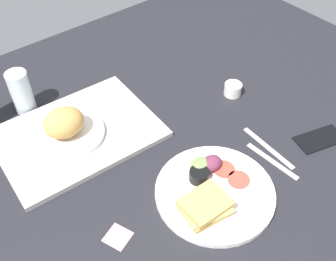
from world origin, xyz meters
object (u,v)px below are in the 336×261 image
(cell_phone, at_px, (320,139))
(plate_with_salad, at_px, (212,191))
(fork, at_px, (272,161))
(serving_tray, at_px, (78,134))
(drinking_glass, at_px, (21,92))
(knife, at_px, (268,147))
(bread_plate_near, at_px, (66,127))
(espresso_cup, at_px, (233,89))
(sticky_note, at_px, (118,237))

(cell_phone, bearing_deg, plate_with_salad, -172.21)
(fork, bearing_deg, serving_tray, 37.71)
(drinking_glass, xyz_separation_m, knife, (0.46, -0.59, -0.07))
(bread_plate_near, bearing_deg, fork, -47.27)
(serving_tray, xyz_separation_m, espresso_cup, (0.49, -0.15, 0.01))
(drinking_glass, height_order, espresso_cup, drinking_glass)
(bread_plate_near, distance_m, drinking_glass, 0.21)
(cell_phone, bearing_deg, bread_plate_near, 157.20)
(plate_with_salad, distance_m, fork, 0.21)
(serving_tray, distance_m, cell_phone, 0.71)
(serving_tray, relative_size, espresso_cup, 8.04)
(sticky_note, bearing_deg, plate_with_salad, -11.13)
(drinking_glass, relative_size, sticky_note, 2.44)
(plate_with_salad, distance_m, espresso_cup, 0.41)
(espresso_cup, xyz_separation_m, fork, (-0.12, -0.27, -0.02))
(serving_tray, height_order, plate_with_salad, plate_with_salad)
(espresso_cup, height_order, cell_phone, espresso_cup)
(knife, relative_size, sticky_note, 3.39)
(plate_with_salad, distance_m, knife, 0.24)
(plate_with_salad, distance_m, drinking_glass, 0.65)
(drinking_glass, xyz_separation_m, cell_phone, (0.60, -0.66, -0.06))
(serving_tray, xyz_separation_m, fork, (0.37, -0.42, -0.01))
(serving_tray, bearing_deg, drinking_glass, 107.57)
(plate_with_salad, xyz_separation_m, sticky_note, (-0.26, 0.05, -0.02))
(fork, height_order, knife, same)
(bread_plate_near, xyz_separation_m, sticky_note, (-0.07, -0.35, -0.05))
(sticky_note, bearing_deg, fork, -9.14)
(fork, relative_size, sticky_note, 3.04)
(bread_plate_near, distance_m, fork, 0.58)
(espresso_cup, relative_size, knife, 0.29)
(bread_plate_near, height_order, plate_with_salad, bread_plate_near)
(plate_with_salad, relative_size, drinking_glass, 2.24)
(knife, height_order, cell_phone, cell_phone)
(bread_plate_near, distance_m, sticky_note, 0.36)
(sticky_note, bearing_deg, cell_phone, -9.51)
(fork, bearing_deg, bread_plate_near, 39.61)
(drinking_glass, bearing_deg, plate_with_salad, -69.60)
(fork, height_order, cell_phone, cell_phone)
(espresso_cup, bearing_deg, bread_plate_near, 163.53)
(cell_phone, relative_size, sticky_note, 2.57)
(serving_tray, distance_m, espresso_cup, 0.51)
(cell_phone, height_order, sticky_note, cell_phone)
(serving_tray, bearing_deg, fork, -49.17)
(knife, bearing_deg, plate_with_salad, 97.19)
(drinking_glass, distance_m, fork, 0.77)
(espresso_cup, height_order, fork, espresso_cup)
(espresso_cup, height_order, sticky_note, espresso_cup)
(plate_with_salad, xyz_separation_m, drinking_glass, (-0.23, 0.61, 0.05))
(cell_phone, bearing_deg, knife, 169.37)
(espresso_cup, relative_size, fork, 0.33)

